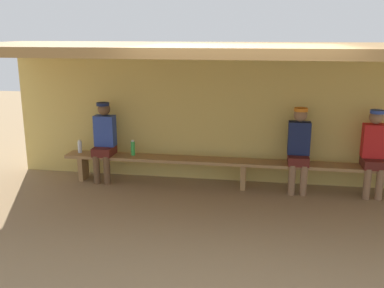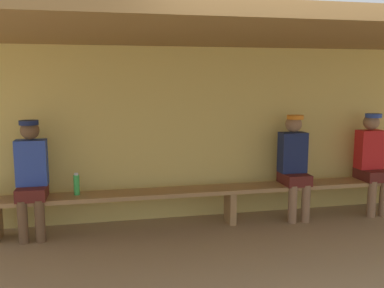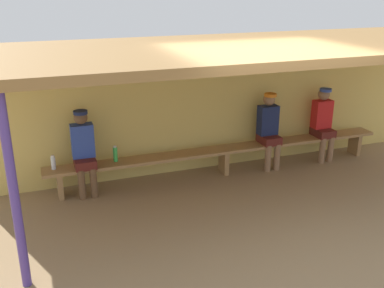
# 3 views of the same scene
# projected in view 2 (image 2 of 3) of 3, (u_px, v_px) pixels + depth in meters

# --- Properties ---
(ground_plane) EXTENTS (24.00, 24.00, 0.00)m
(ground_plane) POSITION_uv_depth(u_px,v_px,m) (280.00, 278.00, 3.89)
(ground_plane) COLOR #937754
(back_wall) EXTENTS (8.00, 0.20, 2.20)m
(back_wall) POSITION_uv_depth(u_px,v_px,m) (221.00, 132.00, 5.66)
(back_wall) COLOR #D8BC60
(back_wall) RESTS_ON ground
(dugout_roof) EXTENTS (8.00, 2.80, 0.12)m
(dugout_roof) POSITION_uv_depth(u_px,v_px,m) (258.00, 32.00, 4.23)
(dugout_roof) COLOR olive
(dugout_roof) RESTS_ON back_wall
(bench) EXTENTS (6.00, 0.36, 0.46)m
(bench) POSITION_uv_depth(u_px,v_px,m) (230.00, 193.00, 5.33)
(bench) COLOR #9E7547
(bench) RESTS_ON ground
(player_in_blue) EXTENTS (0.34, 0.42, 1.34)m
(player_in_blue) POSITION_uv_depth(u_px,v_px,m) (372.00, 158.00, 5.69)
(player_in_blue) COLOR #591E19
(player_in_blue) RESTS_ON ground
(player_rightmost) EXTENTS (0.34, 0.42, 1.34)m
(player_rightmost) POSITION_uv_depth(u_px,v_px,m) (31.00, 173.00, 4.79)
(player_rightmost) COLOR #591E19
(player_rightmost) RESTS_ON ground
(player_in_red) EXTENTS (0.34, 0.42, 1.34)m
(player_in_red) POSITION_uv_depth(u_px,v_px,m) (294.00, 162.00, 5.46)
(player_in_red) COLOR #591E19
(player_in_red) RESTS_ON ground
(water_bottle_clear) EXTENTS (0.07, 0.07, 0.26)m
(water_bottle_clear) POSITION_uv_depth(u_px,v_px,m) (77.00, 184.00, 4.95)
(water_bottle_clear) COLOR green
(water_bottle_clear) RESTS_ON bench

